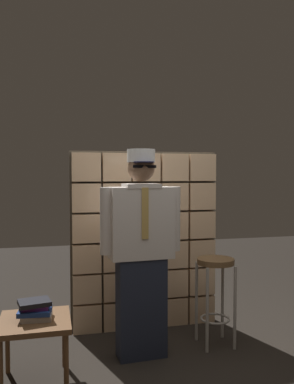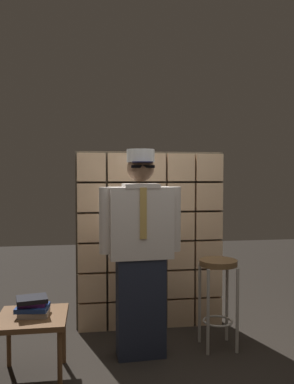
{
  "view_description": "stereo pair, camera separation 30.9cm",
  "coord_description": "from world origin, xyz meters",
  "px_view_note": "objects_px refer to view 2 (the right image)",
  "views": [
    {
      "loc": [
        -0.92,
        -2.76,
        1.58
      ],
      "look_at": [
        -0.13,
        0.54,
        1.42
      ],
      "focal_mm": 36.96,
      "sensor_mm": 36.0,
      "label": 1
    },
    {
      "loc": [
        -0.62,
        -2.82,
        1.58
      ],
      "look_at": [
        -0.13,
        0.54,
        1.42
      ],
      "focal_mm": 36.96,
      "sensor_mm": 36.0,
      "label": 2
    }
  ],
  "objects_px": {
    "bar_stool": "(218,282)",
    "book_stack": "(33,306)",
    "standing_person": "(141,249)",
    "side_table": "(32,324)"
  },
  "relations": [
    {
      "from": "standing_person",
      "to": "bar_stool",
      "type": "distance_m",
      "value": 0.79
    },
    {
      "from": "standing_person",
      "to": "side_table",
      "type": "distance_m",
      "value": 1.04
    },
    {
      "from": "bar_stool",
      "to": "book_stack",
      "type": "xyz_separation_m",
      "value": [
        -1.58,
        -0.32,
        -0.03
      ]
    },
    {
      "from": "bar_stool",
      "to": "side_table",
      "type": "distance_m",
      "value": 1.62
    },
    {
      "from": "standing_person",
      "to": "side_table",
      "type": "bearing_deg",
      "value": -166.85
    },
    {
      "from": "bar_stool",
      "to": "book_stack",
      "type": "relative_size",
      "value": 3.07
    },
    {
      "from": "standing_person",
      "to": "book_stack",
      "type": "relative_size",
      "value": 6.83
    },
    {
      "from": "book_stack",
      "to": "side_table",
      "type": "bearing_deg",
      "value": -145.51
    },
    {
      "from": "book_stack",
      "to": "standing_person",
      "type": "bearing_deg",
      "value": 16.01
    },
    {
      "from": "side_table",
      "to": "book_stack",
      "type": "distance_m",
      "value": 0.13
    }
  ]
}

